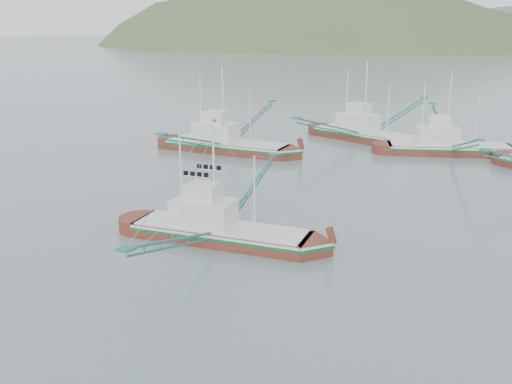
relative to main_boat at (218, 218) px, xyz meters
The scene contains 6 objects.
ground 3.41m from the main_boat, 65.37° to the right, with size 1200.00×1200.00×0.00m, color slate.
main_boat is the anchor object (origin of this frame).
bg_boat_left 31.14m from the main_boat, 124.37° to the left, with size 16.51×28.99×11.79m.
bg_boat_far 40.17m from the main_boat, 80.30° to the left, with size 15.69×25.72×11.02m.
bg_boat_extra 42.24m from the main_boat, 96.95° to the left, with size 16.64×28.64×11.79m.
headland_left 399.59m from the main_boat, 116.58° to the left, with size 448.00×308.00×210.00m, color #465D30.
Camera 1 is at (22.82, -29.90, 15.84)m, focal length 40.00 mm.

